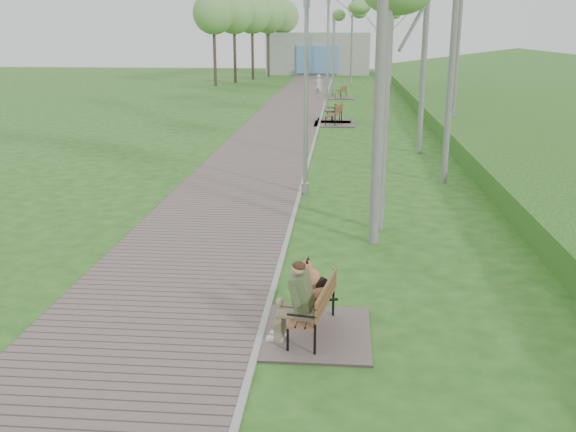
% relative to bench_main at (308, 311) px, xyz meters
% --- Properties ---
extents(ground, '(120.00, 120.00, 0.00)m').
position_rel_bench_main_xyz_m(ground, '(-0.70, 6.31, -0.40)').
color(ground, '#27561A').
rests_on(ground, ground).
extents(walkway, '(3.50, 67.00, 0.04)m').
position_rel_bench_main_xyz_m(walkway, '(-2.45, 27.81, -0.38)').
color(walkway, '#71605B').
rests_on(walkway, ground).
extents(kerb, '(0.10, 67.00, 0.05)m').
position_rel_bench_main_xyz_m(kerb, '(-0.70, 27.81, -0.38)').
color(kerb, '#999993').
rests_on(kerb, ground).
extents(embankment, '(14.00, 70.00, 1.60)m').
position_rel_bench_main_xyz_m(embankment, '(11.30, 26.31, -0.40)').
color(embankment, '#4F9131').
rests_on(embankment, ground).
extents(building_north, '(10.00, 5.20, 4.00)m').
position_rel_bench_main_xyz_m(building_north, '(-2.20, 57.28, 1.59)').
color(building_north, '#9E9E99').
rests_on(building_north, ground).
extents(bench_main, '(1.65, 1.84, 1.44)m').
position_rel_bench_main_xyz_m(bench_main, '(0.00, 0.00, 0.00)').
color(bench_main, '#71605B').
rests_on(bench_main, ground).
extents(bench_second, '(1.64, 1.82, 1.01)m').
position_rel_bench_main_xyz_m(bench_second, '(-0.05, 22.86, -0.22)').
color(bench_second, '#71605B').
rests_on(bench_second, ground).
extents(bench_third, '(1.89, 2.10, 1.16)m').
position_rel_bench_main_xyz_m(bench_third, '(-0.01, 21.82, -0.18)').
color(bench_third, '#71605B').
rests_on(bench_third, ground).
extents(bench_far, '(1.62, 1.80, 1.00)m').
position_rel_bench_main_xyz_m(bench_far, '(0.24, 33.67, -0.22)').
color(bench_far, '#71605B').
rests_on(bench_far, ground).
extents(lamp_post_near, '(0.20, 0.20, 5.11)m').
position_rel_bench_main_xyz_m(lamp_post_near, '(-0.55, 8.45, 1.99)').
color(lamp_post_near, '#9D9FA5').
rests_on(lamp_post_near, ground).
extents(lamp_post_second, '(0.23, 0.23, 5.89)m').
position_rel_bench_main_xyz_m(lamp_post_second, '(-0.49, 26.88, 2.35)').
color(lamp_post_second, '#9D9FA5').
rests_on(lamp_post_second, ground).
extents(lamp_post_third, '(0.19, 0.19, 5.04)m').
position_rel_bench_main_xyz_m(lamp_post_third, '(-0.35, 34.93, 1.95)').
color(lamp_post_third, '#9D9FA5').
rests_on(lamp_post_third, ground).
extents(lamp_post_far, '(0.19, 0.19, 5.03)m').
position_rel_bench_main_xyz_m(lamp_post_far, '(-0.55, 52.65, 1.95)').
color(lamp_post_far, '#9D9FA5').
rests_on(lamp_post_far, ground).
extents(pedestrian_near, '(0.64, 0.54, 1.47)m').
position_rel_bench_main_xyz_m(pedestrian_near, '(-1.24, 34.46, 0.34)').
color(pedestrian_near, silver).
rests_on(pedestrian_near, ground).
extents(pedestrian_far, '(0.82, 0.71, 1.45)m').
position_rel_bench_main_xyz_m(pedestrian_far, '(-3.06, 53.38, 0.32)').
color(pedestrian_far, '#9F958B').
rests_on(pedestrian_far, ground).
extents(birch_far_b, '(2.21, 2.21, 7.63)m').
position_rel_bench_main_xyz_m(birch_far_b, '(2.91, 34.72, 5.59)').
color(birch_far_b, silver).
rests_on(birch_far_b, ground).
extents(birch_distant_a, '(2.22, 2.22, 8.17)m').
position_rel_bench_main_xyz_m(birch_distant_a, '(0.95, 43.59, 6.02)').
color(birch_distant_a, silver).
rests_on(birch_distant_a, ground).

